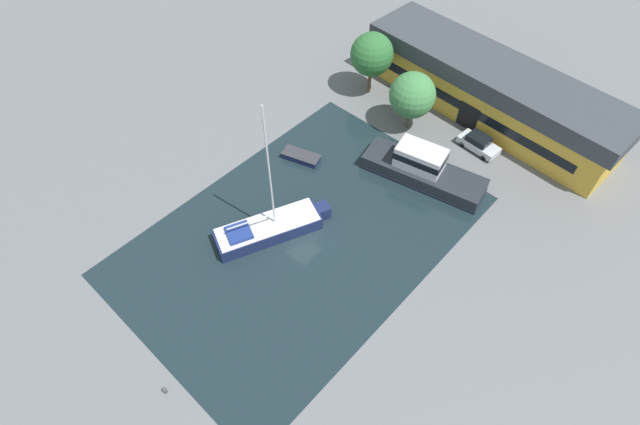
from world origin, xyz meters
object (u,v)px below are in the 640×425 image
Objects in this scene: warehouse_building at (491,90)px; sailboat_moored at (270,228)px; quay_tree_near_building at (412,95)px; motor_cruiser at (422,168)px; quay_tree_by_water at (372,54)px; parked_car at (479,143)px; small_dinghy at (301,157)px.

warehouse_building is 2.08× the size of sailboat_moored.
sailboat_moored is at bearing -96.98° from warehouse_building.
quay_tree_near_building reaches higher than motor_cruiser.
quay_tree_near_building is 7.23m from quay_tree_by_water.
quay_tree_near_building is 0.52× the size of motor_cruiser.
warehouse_building reaches higher than motor_cruiser.
parked_car is (14.41, 0.18, -4.13)m from quay_tree_by_water.
quay_tree_near_building is at bearing 138.75° from small_dinghy.
small_dinghy is (-4.95, -11.39, -3.83)m from quay_tree_near_building.
small_dinghy is (-10.48, -6.11, -0.96)m from motor_cruiser.
quay_tree_by_water is 0.58× the size of motor_cruiser.
warehouse_building is at bearing 102.54° from sailboat_moored.
quay_tree_by_water is 14.99m from parked_car.
quay_tree_by_water is at bearing -150.19° from warehouse_building.
quay_tree_by_water is at bearing 48.15° from motor_cruiser.
quay_tree_near_building is 0.46× the size of sailboat_moored.
sailboat_moored is (-0.38, -20.09, -3.38)m from quay_tree_near_building.
sailboat_moored is (6.56, -22.00, -4.15)m from quay_tree_by_water.
quay_tree_by_water reaches higher than warehouse_building.
parked_car is at bearing 119.55° from small_dinghy.
quay_tree_near_building is 8.46m from parked_car.
warehouse_building is 4.04× the size of quay_tree_by_water.
quay_tree_near_building is 8.17m from motor_cruiser.
motor_cruiser is at bearing -29.98° from quay_tree_by_water.
motor_cruiser is (5.91, 14.81, 0.51)m from sailboat_moored.
parked_car reaches higher than small_dinghy.
parked_car is 23.53m from sailboat_moored.
motor_cruiser is at bearing 102.47° from small_dinghy.
quay_tree_near_building is at bearing -69.54° from parked_car.
small_dinghy is at bearing 108.38° from motor_cruiser.
sailboat_moored is at bearing -73.40° from quay_tree_by_water.
quay_tree_by_water reaches higher than quay_tree_near_building.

